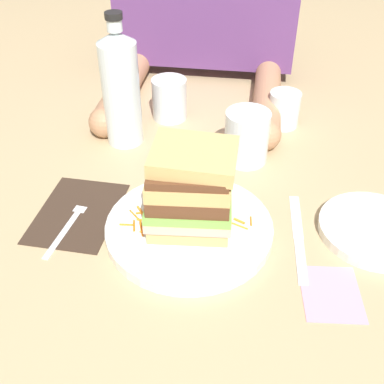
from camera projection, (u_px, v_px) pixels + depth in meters
name	position (u px, v px, depth m)	size (l,w,h in m)	color
ground_plane	(194.00, 230.00, 0.75)	(3.00, 3.00, 0.00)	tan
main_plate	(189.00, 228.00, 0.74)	(0.26, 0.26, 0.02)	white
sandwich	(189.00, 190.00, 0.69)	(0.13, 0.11, 0.14)	tan
carrot_shred_0	(147.00, 230.00, 0.72)	(0.00, 0.00, 0.02)	orange
carrot_shred_1	(145.00, 212.00, 0.75)	(0.00, 0.00, 0.03)	orange
carrot_shred_2	(141.00, 228.00, 0.72)	(0.00, 0.00, 0.03)	orange
carrot_shred_3	(136.00, 215.00, 0.75)	(0.00, 0.00, 0.03)	orange
carrot_shred_4	(148.00, 227.00, 0.73)	(0.00, 0.00, 0.03)	orange
carrot_shred_5	(142.00, 212.00, 0.75)	(0.00, 0.00, 0.03)	orange
carrot_shred_6	(143.00, 220.00, 0.74)	(0.00, 0.00, 0.02)	orange
carrot_shred_7	(134.00, 226.00, 0.73)	(0.00, 0.00, 0.02)	orange
carrot_shred_8	(126.00, 225.00, 0.73)	(0.00, 0.00, 0.02)	orange
carrot_shred_9	(251.00, 221.00, 0.74)	(0.00, 0.00, 0.02)	orange
carrot_shred_10	(240.00, 227.00, 0.73)	(0.00, 0.00, 0.03)	orange
carrot_shred_11	(239.00, 221.00, 0.74)	(0.00, 0.00, 0.02)	orange
carrot_shred_12	(228.00, 220.00, 0.74)	(0.00, 0.00, 0.03)	orange
carrot_shred_13	(225.00, 223.00, 0.73)	(0.00, 0.00, 0.03)	orange
napkin_dark	(78.00, 212.00, 0.78)	(0.13, 0.17, 0.00)	#38281E
fork	(71.00, 219.00, 0.76)	(0.03, 0.17, 0.00)	silver
knife	(299.00, 239.00, 0.73)	(0.02, 0.20, 0.00)	silver
juice_glass	(246.00, 139.00, 0.88)	(0.08, 0.08, 0.10)	white
water_bottle	(121.00, 88.00, 0.89)	(0.07, 0.07, 0.25)	silver
empty_tumbler_0	(169.00, 99.00, 1.01)	(0.07, 0.07, 0.09)	silver
empty_tumbler_1	(284.00, 109.00, 0.99)	(0.06, 0.06, 0.07)	silver
side_plate	(374.00, 229.00, 0.74)	(0.17, 0.17, 0.02)	white
napkin_pink	(331.00, 293.00, 0.65)	(0.08, 0.10, 0.00)	pink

